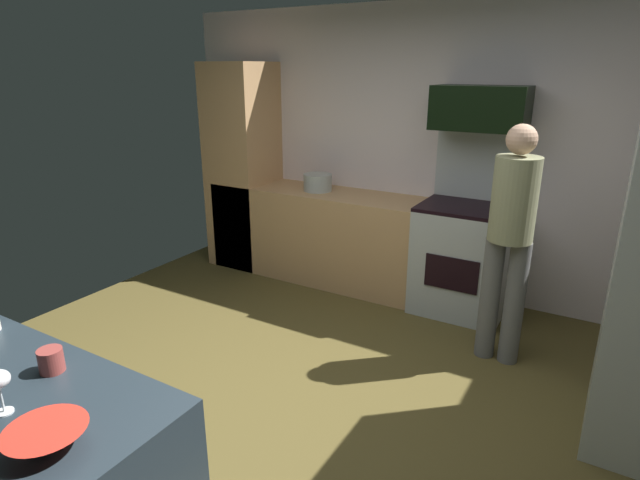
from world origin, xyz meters
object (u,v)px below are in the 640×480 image
(microwave, at_px, (480,108))
(mixing_bowl_large, at_px, (47,438))
(oven_range, at_px, (464,254))
(stock_pot, at_px, (318,182))
(mug_coffee, at_px, (51,360))
(person_cook, at_px, (510,235))

(microwave, xyz_separation_m, mixing_bowl_large, (-0.37, -3.60, -0.80))
(oven_range, relative_size, stock_pot, 5.64)
(mixing_bowl_large, bearing_deg, mug_coffee, 145.27)
(microwave, relative_size, stock_pot, 2.68)
(oven_range, height_order, person_cook, person_cook)
(mixing_bowl_large, bearing_deg, microwave, 84.09)
(microwave, relative_size, person_cook, 0.43)
(oven_range, xyz_separation_m, mixing_bowl_large, (-0.37, -3.51, 0.41))
(stock_pot, bearing_deg, mug_coffee, -77.65)
(mixing_bowl_large, bearing_deg, stock_pot, 107.38)
(oven_range, bearing_deg, stock_pot, 179.82)
(mug_coffee, bearing_deg, oven_range, 76.77)
(person_cook, bearing_deg, oven_range, 124.78)
(microwave, distance_m, person_cook, 1.19)
(oven_range, height_order, mixing_bowl_large, oven_range)
(person_cook, distance_m, mixing_bowl_large, 2.96)
(oven_range, relative_size, person_cook, 0.92)
(microwave, bearing_deg, oven_range, -90.00)
(microwave, bearing_deg, mug_coffee, -102.90)
(oven_range, relative_size, microwave, 2.11)
(microwave, distance_m, mixing_bowl_large, 3.70)
(person_cook, bearing_deg, microwave, 121.70)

